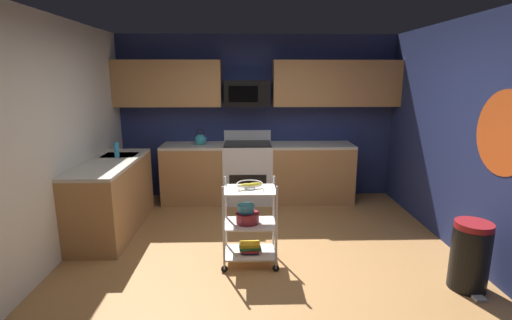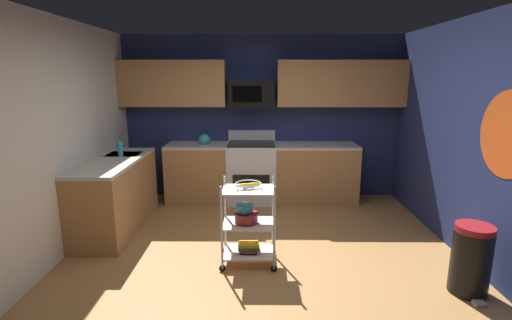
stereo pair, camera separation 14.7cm
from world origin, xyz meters
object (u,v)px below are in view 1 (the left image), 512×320
(microwave, at_px, (247,93))
(rolling_cart, at_px, (250,223))
(mixing_bowl_small, at_px, (246,208))
(kettle, at_px, (201,140))
(dish_soap_bottle, at_px, (117,150))
(trash_can, at_px, (470,256))
(mixing_bowl_large, at_px, (248,217))
(oven_range, at_px, (248,172))
(fruit_bowl, at_px, (250,185))
(book_stack, at_px, (250,247))

(microwave, relative_size, rolling_cart, 0.77)
(rolling_cart, height_order, mixing_bowl_small, rolling_cart)
(rolling_cart, relative_size, kettle, 3.47)
(mixing_bowl_small, bearing_deg, rolling_cart, -13.20)
(kettle, xyz_separation_m, dish_soap_bottle, (-0.99, -0.91, 0.02))
(trash_can, bearing_deg, mixing_bowl_large, 165.41)
(dish_soap_bottle, bearing_deg, kettle, 42.48)
(oven_range, height_order, trash_can, oven_range)
(fruit_bowl, relative_size, trash_can, 0.41)
(rolling_cart, bearing_deg, mixing_bowl_small, 166.80)
(mixing_bowl_large, xyz_separation_m, dish_soap_bottle, (-1.71, 1.16, 0.50))
(mixing_bowl_large, height_order, kettle, kettle)
(oven_range, xyz_separation_m, fruit_bowl, (0.01, -2.08, 0.40))
(dish_soap_bottle, bearing_deg, microwave, 30.54)
(microwave, bearing_deg, kettle, -171.55)
(fruit_bowl, bearing_deg, mixing_bowl_small, 166.80)
(mixing_bowl_small, xyz_separation_m, book_stack, (0.04, -0.01, -0.44))
(oven_range, height_order, mixing_bowl_small, oven_range)
(rolling_cart, xyz_separation_m, trash_can, (2.05, -0.54, -0.12))
(kettle, bearing_deg, fruit_bowl, -70.29)
(microwave, relative_size, book_stack, 2.92)
(rolling_cart, height_order, book_stack, rolling_cart)
(oven_range, xyz_separation_m, trash_can, (2.06, -2.61, -0.15))
(book_stack, distance_m, trash_can, 2.13)
(fruit_bowl, xyz_separation_m, dish_soap_bottle, (-1.73, 1.16, 0.14))
(oven_range, distance_m, fruit_bowl, 2.11)
(microwave, xyz_separation_m, trash_can, (2.06, -2.72, -1.37))
(book_stack, relative_size, dish_soap_bottle, 1.20)
(book_stack, height_order, kettle, kettle)
(microwave, bearing_deg, mixing_bowl_small, -90.73)
(microwave, relative_size, mixing_bowl_small, 3.85)
(rolling_cart, distance_m, fruit_bowl, 0.42)
(microwave, relative_size, mixing_bowl_large, 2.78)
(microwave, distance_m, mixing_bowl_small, 2.43)
(microwave, height_order, rolling_cart, microwave)
(rolling_cart, relative_size, fruit_bowl, 3.36)
(fruit_bowl, relative_size, mixing_bowl_small, 1.49)
(oven_range, relative_size, mixing_bowl_large, 4.37)
(microwave, xyz_separation_m, fruit_bowl, (0.01, -2.18, -0.82))
(fruit_bowl, bearing_deg, book_stack, 90.00)
(kettle, bearing_deg, oven_range, 0.30)
(kettle, bearing_deg, trash_can, -43.07)
(mixing_bowl_small, distance_m, trash_can, 2.18)
(trash_can, bearing_deg, fruit_bowl, 165.25)
(book_stack, xyz_separation_m, trash_can, (2.05, -0.54, 0.15))
(book_stack, bearing_deg, kettle, 109.71)
(mixing_bowl_small, height_order, dish_soap_bottle, dish_soap_bottle)
(oven_range, relative_size, rolling_cart, 1.20)
(mixing_bowl_large, relative_size, kettle, 0.95)
(rolling_cart, height_order, fruit_bowl, rolling_cart)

